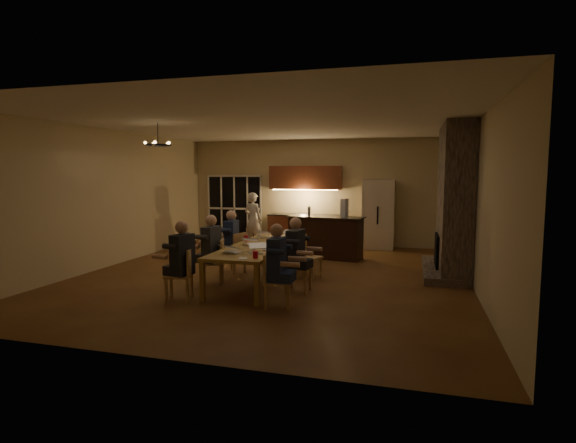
# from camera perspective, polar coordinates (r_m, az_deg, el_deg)

# --- Properties ---
(floor) EXTENTS (9.00, 9.00, 0.00)m
(floor) POSITION_cam_1_polar(r_m,az_deg,el_deg) (9.68, -1.96, -6.87)
(floor) COLOR brown
(floor) RESTS_ON ground
(back_wall) EXTENTS (8.00, 0.04, 3.20)m
(back_wall) POSITION_cam_1_polar(r_m,az_deg,el_deg) (13.82, 3.70, 3.71)
(back_wall) COLOR tan
(back_wall) RESTS_ON ground
(left_wall) EXTENTS (0.04, 9.00, 3.20)m
(left_wall) POSITION_cam_1_polar(r_m,az_deg,el_deg) (11.33, -21.79, 2.77)
(left_wall) COLOR tan
(left_wall) RESTS_ON ground
(right_wall) EXTENTS (0.04, 9.00, 3.20)m
(right_wall) POSITION_cam_1_polar(r_m,az_deg,el_deg) (9.08, 22.97, 2.01)
(right_wall) COLOR tan
(right_wall) RESTS_ON ground
(ceiling) EXTENTS (8.00, 9.00, 0.04)m
(ceiling) POSITION_cam_1_polar(r_m,az_deg,el_deg) (9.49, -2.04, 12.44)
(ceiling) COLOR white
(ceiling) RESTS_ON back_wall
(french_doors) EXTENTS (1.86, 0.08, 2.10)m
(french_doors) POSITION_cam_1_polar(r_m,az_deg,el_deg) (14.60, -6.79, 1.65)
(french_doors) COLOR black
(french_doors) RESTS_ON ground
(fireplace) EXTENTS (0.58, 2.50, 3.20)m
(fireplace) POSITION_cam_1_polar(r_m,az_deg,el_deg) (10.24, 20.35, 2.52)
(fireplace) COLOR #76675C
(fireplace) RESTS_ON ground
(kitchenette) EXTENTS (2.24, 0.68, 2.40)m
(kitchenette) POSITION_cam_1_polar(r_m,az_deg,el_deg) (13.59, 2.17, 2.00)
(kitchenette) COLOR brown
(kitchenette) RESTS_ON ground
(refrigerator) EXTENTS (0.90, 0.68, 2.00)m
(refrigerator) POSITION_cam_1_polar(r_m,az_deg,el_deg) (13.22, 11.42, 0.89)
(refrigerator) COLOR beige
(refrigerator) RESTS_ON ground
(dining_table) EXTENTS (1.10, 3.33, 0.75)m
(dining_table) POSITION_cam_1_polar(r_m,az_deg,el_deg) (9.07, -3.49, -5.33)
(dining_table) COLOR #B78E49
(dining_table) RESTS_ON ground
(bar_island) EXTENTS (2.03, 0.97, 1.08)m
(bar_island) POSITION_cam_1_polar(r_m,az_deg,el_deg) (11.60, 4.78, -2.01)
(bar_island) COLOR black
(bar_island) RESTS_ON ground
(chair_left_near) EXTENTS (0.55, 0.55, 0.89)m
(chair_left_near) POSITION_cam_1_polar(r_m,az_deg,el_deg) (7.97, -13.68, -6.58)
(chair_left_near) COLOR tan
(chair_left_near) RESTS_ON ground
(chair_left_mid) EXTENTS (0.56, 0.56, 0.89)m
(chair_left_mid) POSITION_cam_1_polar(r_m,az_deg,el_deg) (8.97, -9.61, -5.09)
(chair_left_mid) COLOR tan
(chair_left_mid) RESTS_ON ground
(chair_left_far) EXTENTS (0.54, 0.54, 0.89)m
(chair_left_far) POSITION_cam_1_polar(r_m,az_deg,el_deg) (9.94, -7.01, -3.95)
(chair_left_far) COLOR tan
(chair_left_far) RESTS_ON ground
(chair_right_near) EXTENTS (0.55, 0.55, 0.89)m
(chair_right_near) POSITION_cam_1_polar(r_m,az_deg,el_deg) (7.35, -1.39, -7.47)
(chair_right_near) COLOR tan
(chair_right_near) RESTS_ON ground
(chair_right_mid) EXTENTS (0.46, 0.46, 0.89)m
(chair_right_mid) POSITION_cam_1_polar(r_m,az_deg,el_deg) (8.31, 1.30, -5.89)
(chair_right_mid) COLOR tan
(chair_right_mid) RESTS_ON ground
(chair_right_far) EXTENTS (0.55, 0.55, 0.89)m
(chair_right_far) POSITION_cam_1_polar(r_m,az_deg,el_deg) (9.38, 2.71, -4.51)
(chair_right_far) COLOR tan
(chair_right_far) RESTS_ON ground
(person_left_near) EXTENTS (0.70, 0.70, 1.38)m
(person_left_near) POSITION_cam_1_polar(r_m,az_deg,el_deg) (7.87, -13.25, -4.91)
(person_left_near) COLOR #25282F
(person_left_near) RESTS_ON ground
(person_right_near) EXTENTS (0.61, 0.61, 1.38)m
(person_right_near) POSITION_cam_1_polar(r_m,az_deg,el_deg) (7.25, -1.44, -5.69)
(person_right_near) COLOR navy
(person_right_near) RESTS_ON ground
(person_left_mid) EXTENTS (0.66, 0.66, 1.38)m
(person_left_mid) POSITION_cam_1_polar(r_m,az_deg,el_deg) (8.89, -9.68, -3.58)
(person_left_mid) COLOR #383D42
(person_left_mid) RESTS_ON ground
(person_right_mid) EXTENTS (0.68, 0.68, 1.38)m
(person_right_mid) POSITION_cam_1_polar(r_m,az_deg,el_deg) (8.26, 0.96, -4.23)
(person_right_mid) COLOR #25282F
(person_right_mid) RESTS_ON ground
(person_left_far) EXTENTS (0.64, 0.64, 1.38)m
(person_left_far) POSITION_cam_1_polar(r_m,az_deg,el_deg) (9.89, -7.19, -2.56)
(person_left_far) COLOR navy
(person_left_far) RESTS_ON ground
(standing_person) EXTENTS (0.68, 0.55, 1.63)m
(standing_person) POSITION_cam_1_polar(r_m,az_deg,el_deg) (13.26, -4.44, 0.20)
(standing_person) COLOR silver
(standing_person) RESTS_ON ground
(chandelier) EXTENTS (0.52, 0.52, 0.03)m
(chandelier) POSITION_cam_1_polar(r_m,az_deg,el_deg) (9.61, -16.17, 9.31)
(chandelier) COLOR black
(chandelier) RESTS_ON ceiling
(laptop_a) EXTENTS (0.39, 0.36, 0.23)m
(laptop_a) POSITION_cam_1_polar(r_m,az_deg,el_deg) (8.16, -7.04, -3.17)
(laptop_a) COLOR silver
(laptop_a) RESTS_ON dining_table
(laptop_b) EXTENTS (0.41, 0.40, 0.23)m
(laptop_b) POSITION_cam_1_polar(r_m,az_deg,el_deg) (8.05, -3.75, -3.27)
(laptop_b) COLOR silver
(laptop_b) RESTS_ON dining_table
(laptop_c) EXTENTS (0.35, 0.31, 0.23)m
(laptop_c) POSITION_cam_1_polar(r_m,az_deg,el_deg) (9.07, -4.71, -2.22)
(laptop_c) COLOR silver
(laptop_c) RESTS_ON dining_table
(laptop_d) EXTENTS (0.42, 0.41, 0.23)m
(laptop_d) POSITION_cam_1_polar(r_m,az_deg,el_deg) (8.78, -1.92, -2.47)
(laptop_d) COLOR silver
(laptop_d) RESTS_ON dining_table
(laptop_e) EXTENTS (0.33, 0.29, 0.23)m
(laptop_e) POSITION_cam_1_polar(r_m,az_deg,el_deg) (10.07, -2.98, -1.37)
(laptop_e) COLOR silver
(laptop_e) RESTS_ON dining_table
(laptop_f) EXTENTS (0.38, 0.35, 0.23)m
(laptop_f) POSITION_cam_1_polar(r_m,az_deg,el_deg) (9.93, -0.10, -1.47)
(laptop_f) COLOR silver
(laptop_f) RESTS_ON dining_table
(mug_front) EXTENTS (0.07, 0.07, 0.10)m
(mug_front) POSITION_cam_1_polar(r_m,az_deg,el_deg) (8.64, -4.46, -3.04)
(mug_front) COLOR silver
(mug_front) RESTS_ON dining_table
(mug_mid) EXTENTS (0.08, 0.08, 0.10)m
(mug_mid) POSITION_cam_1_polar(r_m,az_deg,el_deg) (9.54, -2.00, -2.17)
(mug_mid) COLOR silver
(mug_mid) RESTS_ON dining_table
(mug_back) EXTENTS (0.08, 0.08, 0.10)m
(mug_back) POSITION_cam_1_polar(r_m,az_deg,el_deg) (9.87, -3.70, -1.90)
(mug_back) COLOR silver
(mug_back) RESTS_ON dining_table
(redcup_near) EXTENTS (0.09, 0.09, 0.12)m
(redcup_near) POSITION_cam_1_polar(r_m,az_deg,el_deg) (7.60, -4.17, -4.23)
(redcup_near) COLOR red
(redcup_near) RESTS_ON dining_table
(redcup_mid) EXTENTS (0.08, 0.08, 0.12)m
(redcup_mid) POSITION_cam_1_polar(r_m,az_deg,el_deg) (9.53, -5.34, -2.14)
(redcup_mid) COLOR red
(redcup_mid) RESTS_ON dining_table
(can_silver) EXTENTS (0.06, 0.06, 0.12)m
(can_silver) POSITION_cam_1_polar(r_m,az_deg,el_deg) (8.37, -4.37, -3.27)
(can_silver) COLOR #B2B2B7
(can_silver) RESTS_ON dining_table
(can_cola) EXTENTS (0.06, 0.06, 0.12)m
(can_cola) POSITION_cam_1_polar(r_m,az_deg,el_deg) (10.32, -1.81, -1.48)
(can_cola) COLOR #3F0F0C
(can_cola) RESTS_ON dining_table
(can_right) EXTENTS (0.06, 0.06, 0.12)m
(can_right) POSITION_cam_1_polar(r_m,az_deg,el_deg) (9.12, -0.48, -2.48)
(can_right) COLOR #B2B2B7
(can_right) RESTS_ON dining_table
(plate_near) EXTENTS (0.23, 0.23, 0.02)m
(plate_near) POSITION_cam_1_polar(r_m,az_deg,el_deg) (8.38, -2.51, -3.61)
(plate_near) COLOR silver
(plate_near) RESTS_ON dining_table
(plate_left) EXTENTS (0.24, 0.24, 0.02)m
(plate_left) POSITION_cam_1_polar(r_m,az_deg,el_deg) (8.21, -7.27, -3.85)
(plate_left) COLOR silver
(plate_left) RESTS_ON dining_table
(plate_far) EXTENTS (0.27, 0.27, 0.02)m
(plate_far) POSITION_cam_1_polar(r_m,az_deg,el_deg) (9.53, 0.06, -2.42)
(plate_far) COLOR silver
(plate_far) RESTS_ON dining_table
(notepad) EXTENTS (0.20, 0.23, 0.01)m
(notepad) POSITION_cam_1_polar(r_m,az_deg,el_deg) (7.58, -5.75, -4.69)
(notepad) COLOR white
(notepad) RESTS_ON dining_table
(bar_bottle) EXTENTS (0.08, 0.08, 0.24)m
(bar_bottle) POSITION_cam_1_polar(r_m,az_deg,el_deg) (11.74, 2.70, 1.35)
(bar_bottle) COLOR #99999E
(bar_bottle) RESTS_ON bar_island
(bar_blender) EXTENTS (0.20, 0.20, 0.47)m
(bar_blender) POSITION_cam_1_polar(r_m,az_deg,el_deg) (11.32, 7.17, 1.71)
(bar_blender) COLOR silver
(bar_blender) RESTS_ON bar_island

